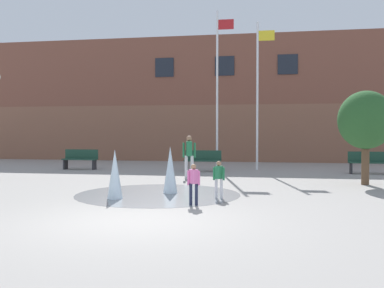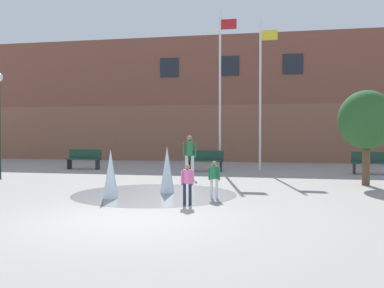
{
  "view_description": "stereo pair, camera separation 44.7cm",
  "coord_description": "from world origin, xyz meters",
  "views": [
    {
      "loc": [
        2.7,
        -8.42,
        1.78
      ],
      "look_at": [
        -0.13,
        7.33,
        1.3
      ],
      "focal_mm": 42.0,
      "sensor_mm": 36.0,
      "label": 1
    },
    {
      "loc": [
        3.14,
        -8.33,
        1.78
      ],
      "look_at": [
        -0.13,
        7.33,
        1.3
      ],
      "focal_mm": 42.0,
      "sensor_mm": 36.0,
      "label": 2
    }
  ],
  "objects": [
    {
      "name": "child_with_pink_shirt",
      "position": [
        0.86,
        2.05,
        0.58
      ],
      "size": [
        0.31,
        0.23,
        0.99
      ],
      "rotation": [
        0.0,
        0.0,
        2.45
      ],
      "color": "#1E233D",
      "rests_on": "ground"
    },
    {
      "name": "flagpole_right",
      "position": [
        2.05,
        12.0,
        3.56
      ],
      "size": [
        0.8,
        0.1,
        6.65
      ],
      "color": "silver",
      "rests_on": "ground"
    },
    {
      "name": "library_building",
      "position": [
        0.0,
        20.05,
        3.62
      ],
      "size": [
        36.0,
        6.05,
        7.23
      ],
      "color": "brown",
      "rests_on": "ground"
    },
    {
      "name": "adult_watching",
      "position": [
        -0.35,
        7.94,
        0.93
      ],
      "size": [
        0.5,
        0.38,
        1.59
      ],
      "rotation": [
        0.0,
        0.0,
        1.83
      ],
      "color": "silver",
      "rests_on": "ground"
    },
    {
      "name": "ground_plane",
      "position": [
        0.0,
        0.0,
        0.0
      ],
      "size": [
        100.0,
        100.0,
        0.0
      ],
      "primitive_type": "plane",
      "color": "gray"
    },
    {
      "name": "park_bench_under_right_flagpole",
      "position": [
        6.59,
        10.98,
        0.48
      ],
      "size": [
        1.6,
        0.44,
        0.91
      ],
      "color": "#28282D",
      "rests_on": "ground"
    },
    {
      "name": "splash_fountain",
      "position": [
        -0.66,
        3.46,
        0.48
      ],
      "size": [
        4.59,
        4.59,
        1.33
      ],
      "color": "gray",
      "rests_on": "ground"
    },
    {
      "name": "street_tree_near_building",
      "position": [
        5.7,
        7.03,
        2.11
      ],
      "size": [
        1.79,
        1.79,
        3.08
      ],
      "color": "brown",
      "rests_on": "ground"
    },
    {
      "name": "flagpole_left",
      "position": [
        0.23,
        12.0,
        3.85
      ],
      "size": [
        0.8,
        0.1,
        7.22
      ],
      "color": "silver",
      "rests_on": "ground"
    },
    {
      "name": "park_bench_center",
      "position": [
        -0.3,
        10.9,
        0.48
      ],
      "size": [
        1.6,
        0.44,
        0.91
      ],
      "color": "#28282D",
      "rests_on": "ground"
    },
    {
      "name": "child_in_fountain",
      "position": [
        1.32,
        3.22,
        0.58
      ],
      "size": [
        0.31,
        0.24,
        0.99
      ],
      "rotation": [
        0.0,
        0.0,
        1.15
      ],
      "color": "silver",
      "rests_on": "ground"
    },
    {
      "name": "park_bench_left_of_flagpoles",
      "position": [
        -5.98,
        10.89,
        0.48
      ],
      "size": [
        1.6,
        0.44,
        0.91
      ],
      "color": "#28282D",
      "rests_on": "ground"
    }
  ]
}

